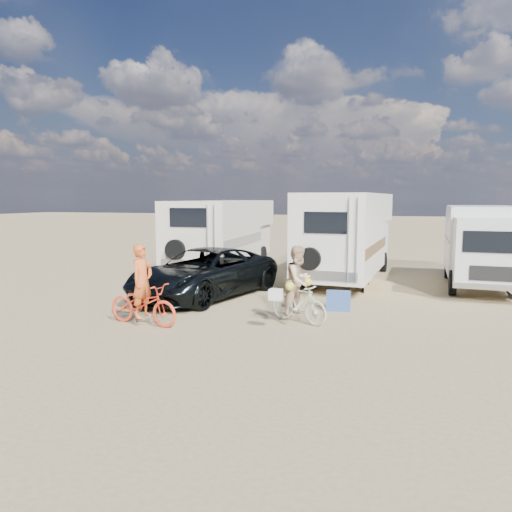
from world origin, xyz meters
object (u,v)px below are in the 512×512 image
(rv_left, at_px, (223,235))
(rider_man, at_px, (143,289))
(bike_man, at_px, (143,304))
(crate, at_px, (372,286))
(dark_suv, at_px, (204,273))
(rv_main, at_px, (348,237))
(bike_woman, at_px, (298,303))
(box_truck, at_px, (482,247))
(rider_woman, at_px, (299,288))
(cooler, at_px, (339,301))

(rv_left, distance_m, rider_man, 8.70)
(bike_man, height_order, crate, bike_man)
(dark_suv, xyz_separation_m, bike_man, (-0.01, -3.34, -0.23))
(rv_main, xyz_separation_m, bike_woman, (-0.19, -6.63, -1.06))
(rv_left, bearing_deg, rider_man, -82.99)
(box_truck, bearing_deg, rv_main, 175.28)
(dark_suv, distance_m, crate, 5.18)
(dark_suv, height_order, rider_woman, rider_woman)
(rv_main, bearing_deg, bike_man, -111.78)
(bike_man, relative_size, rider_woman, 1.13)
(rider_woman, bearing_deg, bike_man, 134.08)
(rv_main, distance_m, crate, 2.92)
(dark_suv, bearing_deg, cooler, 7.09)
(rv_main, xyz_separation_m, crate, (1.09, -2.36, -1.33))
(dark_suv, bearing_deg, rider_man, -76.79)
(dark_suv, height_order, bike_man, dark_suv)
(rv_main, xyz_separation_m, rider_man, (-3.55, -7.95, -0.69))
(bike_woman, height_order, rider_woman, rider_woman)
(rider_woman, bearing_deg, cooler, -0.93)
(rv_left, xyz_separation_m, box_truck, (9.46, -0.98, -0.08))
(dark_suv, bearing_deg, rider_woman, -17.76)
(rv_left, bearing_deg, cooler, -48.56)
(bike_woman, relative_size, rider_woman, 0.96)
(rider_man, bearing_deg, box_truck, -38.87)
(rv_main, height_order, box_truck, rv_main)
(rider_man, xyz_separation_m, cooler, (4.04, 2.90, -0.60))
(bike_man, distance_m, cooler, 4.98)
(rv_left, bearing_deg, crate, -28.70)
(rv_left, xyz_separation_m, crate, (6.20, -2.94, -1.20))
(rv_left, relative_size, bike_man, 3.79)
(bike_man, bearing_deg, rv_left, 17.72)
(dark_suv, bearing_deg, box_truck, 41.51)
(rv_main, bearing_deg, crate, -62.81)
(box_truck, distance_m, cooler, 6.15)
(box_truck, xyz_separation_m, crate, (-3.26, -1.96, -1.12))
(rv_left, distance_m, bike_woman, 8.78)
(cooler, bearing_deg, rv_main, 88.81)
(cooler, bearing_deg, dark_suv, 167.00)
(rv_left, bearing_deg, rider_woman, -59.10)
(bike_man, height_order, bike_woman, bike_man)
(bike_woman, bearing_deg, bike_man, 134.08)
(rv_left, xyz_separation_m, cooler, (5.60, -5.64, -1.15))
(rv_main, relative_size, rider_woman, 4.52)
(rv_left, bearing_deg, dark_suv, -76.57)
(dark_suv, relative_size, bike_man, 2.78)
(crate, bearing_deg, bike_woman, -106.77)
(cooler, bearing_deg, rider_woman, -120.27)
(rv_main, distance_m, rider_man, 8.74)
(crate, bearing_deg, bike_man, -129.66)
(dark_suv, relative_size, cooler, 8.41)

